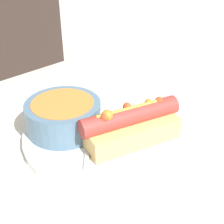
{
  "coord_description": "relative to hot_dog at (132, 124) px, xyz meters",
  "views": [
    {
      "loc": [
        -0.29,
        -0.31,
        0.3
      ],
      "look_at": [
        0.0,
        0.0,
        0.04
      ],
      "focal_mm": 50.0,
      "sensor_mm": 36.0,
      "label": 1
    }
  ],
  "objects": [
    {
      "name": "ground_plane",
      "position": [
        -0.0,
        0.04,
        -0.04
      ],
      "size": [
        4.0,
        4.0,
        0.0
      ],
      "primitive_type": "plane",
      "color": "#BCB7AD"
    },
    {
      "name": "dinner_plate",
      "position": [
        -0.0,
        0.04,
        -0.03
      ],
      "size": [
        0.29,
        0.29,
        0.01
      ],
      "color": "white",
      "rests_on": "ground_plane"
    },
    {
      "name": "hot_dog",
      "position": [
        0.0,
        0.0,
        0.0
      ],
      "size": [
        0.16,
        0.1,
        0.06
      ],
      "rotation": [
        0.0,
        0.0,
        -0.28
      ],
      "color": "#DBAD60",
      "rests_on": "dinner_plate"
    },
    {
      "name": "soup_bowl",
      "position": [
        -0.06,
        0.09,
        0.0
      ],
      "size": [
        0.12,
        0.12,
        0.05
      ],
      "color": "slate",
      "rests_on": "dinner_plate"
    },
    {
      "name": "spoon",
      "position": [
        -0.02,
        0.07,
        -0.02
      ],
      "size": [
        0.11,
        0.12,
        0.01
      ],
      "rotation": [
        0.0,
        0.0,
        0.82
      ],
      "color": "#B7B7BC",
      "rests_on": "dinner_plate"
    }
  ]
}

